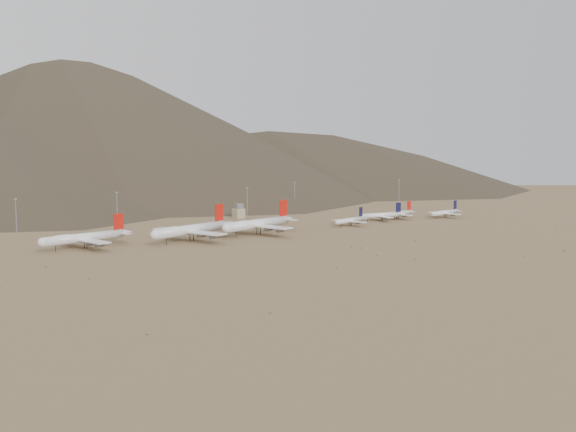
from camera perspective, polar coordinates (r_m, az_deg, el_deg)
ground at (r=480.03m, az=0.72°, el=-1.72°), size 3000.00×3000.00×0.00m
widebody_west at (r=449.91m, az=-15.79°, el=-1.65°), size 63.80×49.92×19.14m
widebody_centre at (r=467.34m, az=-7.70°, el=-1.06°), size 70.87×56.35×21.82m
widebody_east at (r=494.08m, az=-2.41°, el=-0.61°), size 72.10×56.97×21.93m
narrowbody_a at (r=545.19m, az=4.96°, el=-0.33°), size 38.81×28.70×13.12m
narrowbody_b at (r=579.84m, az=7.45°, el=0.06°), size 42.21×30.91×14.08m
narrowbody_c at (r=596.53m, az=8.67°, el=0.20°), size 41.15×29.82×13.61m
narrowbody_d at (r=611.60m, az=12.34°, el=0.28°), size 40.69×29.65×13.51m
control_tower at (r=594.49m, az=-3.92°, el=0.33°), size 8.00×8.00×12.00m
mast_far_west at (r=518.40m, az=-20.69°, el=0.05°), size 2.00×0.60×25.70m
mast_west at (r=557.59m, az=-13.36°, el=0.70°), size 2.00×0.60×25.70m
mast_centre at (r=595.91m, az=-3.24°, el=1.21°), size 2.00×0.60×25.70m
mast_east at (r=660.12m, az=0.53°, el=1.71°), size 2.00×0.60×25.70m
mast_far_east at (r=706.50m, az=8.76°, el=1.94°), size 2.00×0.60×25.70m
desert_scrub at (r=411.74m, az=7.71°, el=-3.07°), size 405.11×179.55×0.95m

